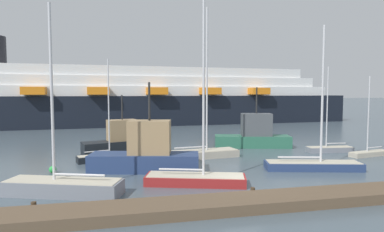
% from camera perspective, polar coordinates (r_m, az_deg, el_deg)
% --- Properties ---
extents(ground_plane, '(600.00, 600.00, 0.00)m').
position_cam_1_polar(ground_plane, '(20.35, 8.05, -12.20)').
color(ground_plane, '#4C5B66').
extents(dock_pier, '(27.02, 2.38, 0.64)m').
position_cam_1_polar(dock_pier, '(17.38, 11.94, -14.18)').
color(dock_pier, brown).
rests_on(dock_pier, ground_plane).
extents(sailboat_0, '(7.15, 3.30, 10.52)m').
position_cam_1_polar(sailboat_0, '(26.24, 20.12, -7.58)').
color(sailboat_0, navy).
rests_on(sailboat_0, ground_plane).
extents(sailboat_1, '(6.40, 3.50, 11.34)m').
position_cam_1_polar(sailboat_1, '(20.83, 0.63, -10.35)').
color(sailboat_1, maroon).
rests_on(sailboat_1, ground_plane).
extents(sailboat_2, '(4.45, 1.62, 8.13)m').
position_cam_1_polar(sailboat_2, '(34.50, 22.55, -5.11)').
color(sailboat_2, gray).
rests_on(sailboat_2, ground_plane).
extents(sailboat_3, '(6.73, 3.79, 10.52)m').
position_cam_1_polar(sailboat_3, '(20.12, -21.28, -11.00)').
color(sailboat_3, gray).
rests_on(sailboat_3, ground_plane).
extents(sailboat_4, '(4.66, 2.39, 8.47)m').
position_cam_1_polar(sailboat_4, '(28.76, -14.68, -6.63)').
color(sailboat_4, black).
rests_on(sailboat_4, ground_plane).
extents(sailboat_5, '(6.79, 2.75, 12.97)m').
position_cam_1_polar(sailboat_5, '(29.10, 1.60, -6.07)').
color(sailboat_5, '#BCB29E').
rests_on(sailboat_5, ground_plane).
extents(sailboat_6, '(4.26, 1.69, 7.14)m').
position_cam_1_polar(sailboat_6, '(33.89, 28.23, -5.49)').
color(sailboat_6, '#BCB29E').
rests_on(sailboat_6, ground_plane).
extents(fishing_boat_0, '(8.16, 4.00, 6.42)m').
position_cam_1_polar(fishing_boat_0, '(24.40, -7.87, -6.35)').
color(fishing_boat_0, navy).
rests_on(fishing_boat_0, ground_plane).
extents(fishing_boat_1, '(8.08, 4.16, 6.23)m').
position_cam_1_polar(fishing_boat_1, '(35.29, 10.58, -3.24)').
color(fishing_boat_1, '#2D6B51').
rests_on(fishing_boat_1, ground_plane).
extents(fishing_boat_2, '(6.96, 3.80, 5.47)m').
position_cam_1_polar(fishing_boat_2, '(32.00, -12.24, -4.24)').
color(fishing_boat_2, black).
rests_on(fishing_boat_2, ground_plane).
extents(channel_buoy_2, '(0.51, 0.51, 1.15)m').
position_cam_1_polar(channel_buoy_2, '(25.70, -22.83, -8.44)').
color(channel_buoy_2, green).
rests_on(channel_buoy_2, ground_plane).
extents(cruise_ship, '(93.90, 19.36, 14.83)m').
position_cam_1_polar(cruise_ship, '(61.29, -15.95, 2.95)').
color(cruise_ship, black).
rests_on(cruise_ship, ground_plane).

